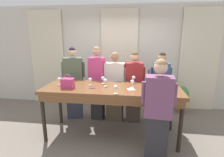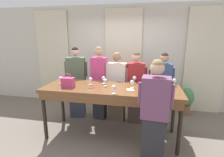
{
  "view_description": "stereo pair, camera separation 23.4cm",
  "coord_description": "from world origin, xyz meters",
  "px_view_note": "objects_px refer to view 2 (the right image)",
  "views": [
    {
      "loc": [
        0.43,
        -3.19,
        2.01
      ],
      "look_at": [
        0.0,
        0.09,
        1.18
      ],
      "focal_mm": 28.0,
      "sensor_mm": 36.0,
      "label": 1
    },
    {
      "loc": [
        0.66,
        -3.15,
        2.01
      ],
      "look_at": [
        0.0,
        0.09,
        1.18
      ],
      "focal_mm": 28.0,
      "sensor_mm": 36.0,
      "label": 2
    }
  ],
  "objects_px": {
    "wine_glass_back_right": "(169,88)",
    "wine_glass_by_bottle": "(132,82)",
    "tasting_bar": "(111,92)",
    "wine_glass_near_host": "(105,81)",
    "wine_glass_center_mid": "(174,81)",
    "guest_navy_coat": "(162,89)",
    "wine_glass_back_mid": "(114,88)",
    "guest_striped_shirt": "(136,88)",
    "wine_glass_back_left": "(61,79)",
    "guest_pink_top": "(99,83)",
    "handbag": "(68,82)",
    "guest_cream_sweater": "(117,87)",
    "wine_bottle": "(149,80)",
    "wine_glass_front_mid": "(134,78)",
    "host_pouring": "(155,114)",
    "wine_glass_center_right": "(91,79)",
    "wine_glass_center_left": "(146,83)",
    "wine_glass_front_right": "(146,86)",
    "wine_glass_front_left": "(104,78)",
    "guest_olive_jacket": "(77,83)"
  },
  "relations": [
    {
      "from": "handbag",
      "to": "wine_glass_near_host",
      "type": "bearing_deg",
      "value": 17.01
    },
    {
      "from": "wine_glass_back_mid",
      "to": "guest_striped_shirt",
      "type": "bearing_deg",
      "value": 74.16
    },
    {
      "from": "tasting_bar",
      "to": "wine_glass_center_right",
      "type": "relative_size",
      "value": 17.32
    },
    {
      "from": "wine_glass_by_bottle",
      "to": "wine_glass_center_right",
      "type": "bearing_deg",
      "value": 176.53
    },
    {
      "from": "guest_striped_shirt",
      "to": "tasting_bar",
      "type": "bearing_deg",
      "value": -120.56
    },
    {
      "from": "wine_glass_back_left",
      "to": "guest_pink_top",
      "type": "distance_m",
      "value": 0.95
    },
    {
      "from": "guest_pink_top",
      "to": "host_pouring",
      "type": "height_order",
      "value": "guest_pink_top"
    },
    {
      "from": "tasting_bar",
      "to": "host_pouring",
      "type": "xyz_separation_m",
      "value": [
        0.81,
        -0.62,
        -0.09
      ]
    },
    {
      "from": "wine_glass_front_left",
      "to": "guest_olive_jacket",
      "type": "bearing_deg",
      "value": 149.44
    },
    {
      "from": "guest_cream_sweater",
      "to": "tasting_bar",
      "type": "bearing_deg",
      "value": -88.81
    },
    {
      "from": "wine_glass_back_mid",
      "to": "guest_olive_jacket",
      "type": "xyz_separation_m",
      "value": [
        -1.13,
        1.07,
        -0.26
      ]
    },
    {
      "from": "wine_glass_front_right",
      "to": "tasting_bar",
      "type": "bearing_deg",
      "value": 167.91
    },
    {
      "from": "wine_glass_near_host",
      "to": "guest_striped_shirt",
      "type": "height_order",
      "value": "guest_striped_shirt"
    },
    {
      "from": "tasting_bar",
      "to": "wine_glass_back_left",
      "type": "bearing_deg",
      "value": 176.97
    },
    {
      "from": "wine_glass_back_left",
      "to": "guest_navy_coat",
      "type": "height_order",
      "value": "guest_navy_coat"
    },
    {
      "from": "guest_striped_shirt",
      "to": "handbag",
      "type": "bearing_deg",
      "value": -145.18
    },
    {
      "from": "wine_glass_center_mid",
      "to": "guest_navy_coat",
      "type": "bearing_deg",
      "value": 115.41
    },
    {
      "from": "handbag",
      "to": "wine_glass_center_left",
      "type": "distance_m",
      "value": 1.48
    },
    {
      "from": "guest_olive_jacket",
      "to": "host_pouring",
      "type": "xyz_separation_m",
      "value": [
        1.81,
        -1.34,
        -0.03
      ]
    },
    {
      "from": "wine_glass_back_right",
      "to": "wine_glass_by_bottle",
      "type": "height_order",
      "value": "same"
    },
    {
      "from": "handbag",
      "to": "wine_glass_back_mid",
      "type": "bearing_deg",
      "value": -12.47
    },
    {
      "from": "wine_glass_back_left",
      "to": "guest_navy_coat",
      "type": "relative_size",
      "value": 0.09
    },
    {
      "from": "wine_bottle",
      "to": "wine_glass_back_right",
      "type": "xyz_separation_m",
      "value": [
        0.33,
        -0.46,
        -0.0
      ]
    },
    {
      "from": "wine_glass_front_left",
      "to": "wine_glass_by_bottle",
      "type": "relative_size",
      "value": 1.0
    },
    {
      "from": "guest_pink_top",
      "to": "guest_striped_shirt",
      "type": "bearing_deg",
      "value": -0.0
    },
    {
      "from": "wine_glass_by_bottle",
      "to": "host_pouring",
      "type": "relative_size",
      "value": 0.09
    },
    {
      "from": "handbag",
      "to": "guest_pink_top",
      "type": "height_order",
      "value": "guest_pink_top"
    },
    {
      "from": "wine_glass_center_right",
      "to": "guest_olive_jacket",
      "type": "xyz_separation_m",
      "value": [
        -0.57,
        0.61,
        -0.26
      ]
    },
    {
      "from": "wine_glass_front_mid",
      "to": "handbag",
      "type": "bearing_deg",
      "value": -156.96
    },
    {
      "from": "host_pouring",
      "to": "guest_pink_top",
      "type": "bearing_deg",
      "value": 132.69
    },
    {
      "from": "tasting_bar",
      "to": "guest_cream_sweater",
      "type": "bearing_deg",
      "value": 91.19
    },
    {
      "from": "guest_cream_sweater",
      "to": "wine_glass_front_left",
      "type": "bearing_deg",
      "value": -112.13
    },
    {
      "from": "guest_pink_top",
      "to": "host_pouring",
      "type": "relative_size",
      "value": 1.05
    },
    {
      "from": "wine_glass_back_left",
      "to": "guest_striped_shirt",
      "type": "bearing_deg",
      "value": 24.06
    },
    {
      "from": "wine_glass_center_left",
      "to": "wine_glass_center_right",
      "type": "relative_size",
      "value": 1.0
    },
    {
      "from": "wine_glass_front_mid",
      "to": "wine_glass_by_bottle",
      "type": "bearing_deg",
      "value": -93.51
    },
    {
      "from": "wine_glass_center_right",
      "to": "guest_cream_sweater",
      "type": "relative_size",
      "value": 0.09
    },
    {
      "from": "wine_bottle",
      "to": "wine_glass_front_left",
      "type": "distance_m",
      "value": 0.92
    },
    {
      "from": "wine_bottle",
      "to": "wine_glass_front_mid",
      "type": "height_order",
      "value": "wine_bottle"
    },
    {
      "from": "wine_bottle",
      "to": "wine_glass_back_left",
      "type": "xyz_separation_m",
      "value": [
        -1.78,
        -0.21,
        -0.0
      ]
    },
    {
      "from": "wine_glass_front_mid",
      "to": "host_pouring",
      "type": "bearing_deg",
      "value": -68.81
    },
    {
      "from": "wine_glass_by_bottle",
      "to": "guest_navy_coat",
      "type": "height_order",
      "value": "guest_navy_coat"
    },
    {
      "from": "wine_glass_front_mid",
      "to": "guest_navy_coat",
      "type": "distance_m",
      "value": 0.75
    },
    {
      "from": "wine_glass_near_host",
      "to": "wine_glass_front_mid",
      "type": "bearing_deg",
      "value": 29.91
    },
    {
      "from": "wine_glass_front_left",
      "to": "wine_glass_center_mid",
      "type": "height_order",
      "value": "same"
    },
    {
      "from": "guest_cream_sweater",
      "to": "guest_striped_shirt",
      "type": "distance_m",
      "value": 0.44
    },
    {
      "from": "tasting_bar",
      "to": "guest_navy_coat",
      "type": "xyz_separation_m",
      "value": [
        1.02,
        0.72,
        -0.1
      ]
    },
    {
      "from": "wine_glass_back_mid",
      "to": "wine_glass_front_left",
      "type": "bearing_deg",
      "value": 119.02
    },
    {
      "from": "tasting_bar",
      "to": "wine_glass_near_host",
      "type": "bearing_deg",
      "value": 151.04
    },
    {
      "from": "wine_glass_center_mid",
      "to": "guest_cream_sweater",
      "type": "xyz_separation_m",
      "value": [
        -1.21,
        0.37,
        -0.3
      ]
    }
  ]
}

